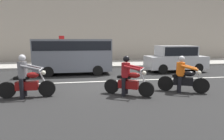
# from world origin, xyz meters

# --- Properties ---
(ground_plane) EXTENTS (80.00, 80.00, 0.00)m
(ground_plane) POSITION_xyz_m (0.00, 0.00, 0.00)
(ground_plane) COLOR black
(sidewalk_slab) EXTENTS (40.00, 4.40, 0.14)m
(sidewalk_slab) POSITION_xyz_m (0.00, 8.00, 0.07)
(sidewalk_slab) COLOR #99968E
(sidewalk_slab) RESTS_ON ground_plane
(building_facade) EXTENTS (40.00, 1.40, 9.23)m
(building_facade) POSITION_xyz_m (0.00, 11.40, 4.62)
(building_facade) COLOR #A89E8E
(building_facade) RESTS_ON ground_plane
(lane_marking_stripe) EXTENTS (18.00, 0.14, 0.01)m
(lane_marking_stripe) POSITION_xyz_m (-0.16, 0.90, 0.00)
(lane_marking_stripe) COLOR silver
(lane_marking_stripe) RESTS_ON ground_plane
(motorcycle_with_rider_crimson) EXTENTS (1.81, 1.14, 1.57)m
(motorcycle_with_rider_crimson) POSITION_xyz_m (0.65, -1.78, 0.65)
(motorcycle_with_rider_crimson) COLOR black
(motorcycle_with_rider_crimson) RESTS_ON ground_plane
(motorcycle_with_rider_orange_stripe) EXTENTS (1.89, 1.06, 1.53)m
(motorcycle_with_rider_orange_stripe) POSITION_xyz_m (3.03, -1.69, 0.63)
(motorcycle_with_rider_orange_stripe) COLOR black
(motorcycle_with_rider_orange_stripe) RESTS_ON ground_plane
(motorcycle_with_rider_gray) EXTENTS (2.08, 0.70, 1.64)m
(motorcycle_with_rider_gray) POSITION_xyz_m (-3.22, -1.44, 0.67)
(motorcycle_with_rider_gray) COLOR black
(motorcycle_with_rider_gray) RESTS_ON ground_plane
(parked_van_slate_gray) EXTENTS (4.73, 1.96, 2.23)m
(parked_van_slate_gray) POSITION_xyz_m (-1.62, 3.48, 1.30)
(parked_van_slate_gray) COLOR slate
(parked_van_slate_gray) RESTS_ON ground_plane
(parked_hatchback_silver) EXTENTS (4.09, 1.76, 1.80)m
(parked_hatchback_silver) POSITION_xyz_m (5.34, 3.32, 0.94)
(parked_hatchback_silver) COLOR #B2B5BA
(parked_hatchback_silver) RESTS_ON ground_plane
(street_sign_post) EXTENTS (0.44, 0.08, 2.43)m
(street_sign_post) POSITION_xyz_m (-2.72, 7.66, 1.62)
(street_sign_post) COLOR gray
(street_sign_post) RESTS_ON sidewalk_slab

